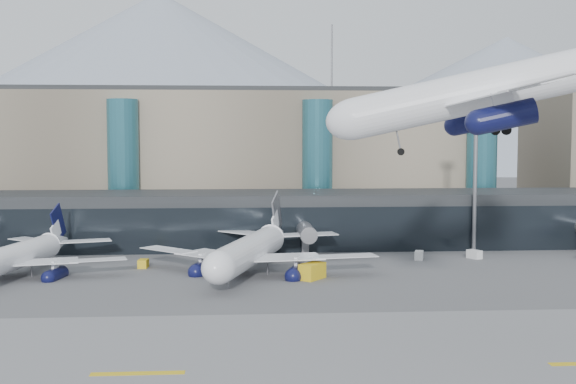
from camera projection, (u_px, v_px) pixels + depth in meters
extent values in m
plane|color=#515154|center=(345.00, 325.00, 77.53)|extent=(900.00, 900.00, 0.00)
cube|color=slate|center=(370.00, 369.00, 62.60)|extent=(400.00, 40.00, 0.04)
cube|color=gold|center=(138.00, 373.00, 61.25)|extent=(8.00, 1.00, 0.02)
cube|color=black|center=(300.00, 219.00, 134.87)|extent=(170.00, 18.00, 10.00)
cube|color=black|center=(304.00, 230.00, 126.09)|extent=(170.00, 0.40, 8.00)
cylinder|color=slate|center=(305.00, 230.00, 123.98)|extent=(2.80, 14.00, 2.80)
cube|color=slate|center=(305.00, 248.00, 124.20)|extent=(1.20, 1.20, 2.40)
cube|color=gray|center=(179.00, 160.00, 164.28)|extent=(130.00, 30.00, 30.00)
cube|color=black|center=(178.00, 92.00, 163.14)|extent=(123.50, 28.00, 1.00)
cylinder|color=#286270|center=(123.00, 168.00, 147.76)|extent=(6.40, 6.40, 28.00)
cylinder|color=#286270|center=(317.00, 167.00, 150.46)|extent=(6.40, 6.40, 28.00)
cylinder|color=#286270|center=(481.00, 167.00, 152.82)|extent=(6.40, 6.40, 28.00)
cylinder|color=slate|center=(332.00, 60.00, 164.94)|extent=(0.40, 0.40, 16.00)
cone|color=gray|center=(160.00, 82.00, 447.51)|extent=(400.00, 400.00, 110.00)
cone|color=gray|center=(506.00, 104.00, 463.28)|extent=(340.00, 340.00, 85.00)
cylinder|color=slate|center=(475.00, 181.00, 126.39)|extent=(0.70, 0.70, 25.00)
cube|color=slate|center=(476.00, 108.00, 125.44)|extent=(3.00, 1.20, 0.60)
cylinder|color=white|center=(502.00, 73.00, 68.27)|extent=(24.86, 7.66, 4.06)
ellipsoid|color=white|center=(372.00, 74.00, 69.27)|extent=(6.23, 4.86, 4.06)
cube|color=white|center=(546.00, 71.00, 59.48)|extent=(10.68, 18.49, 0.20)
cylinder|color=#0D103B|center=(522.00, 98.00, 61.83)|extent=(5.18, 2.94, 2.24)
cube|color=white|center=(501.00, 87.00, 76.89)|extent=(14.64, 17.89, 0.20)
cylinder|color=#0D103B|center=(491.00, 105.00, 75.06)|extent=(5.18, 2.94, 2.24)
cylinder|color=slate|center=(410.00, 101.00, 69.16)|extent=(0.16, 0.16, 3.25)
cylinder|color=black|center=(410.00, 116.00, 69.27)|extent=(0.75, 0.36, 0.72)
cylinder|color=black|center=(518.00, 115.00, 66.06)|extent=(0.97, 0.49, 0.93)
cylinder|color=black|center=(506.00, 117.00, 70.91)|extent=(0.97, 0.49, 0.93)
cylinder|color=white|center=(20.00, 247.00, 105.15)|extent=(7.95, 22.82, 3.73)
cone|color=white|center=(63.00, 233.00, 119.46)|extent=(4.89, 7.03, 3.73)
cube|color=white|center=(77.00, 251.00, 105.79)|extent=(16.94, 9.21, 0.19)
cylinder|color=#0D103B|center=(61.00, 265.00, 104.90)|extent=(2.87, 4.81, 2.05)
cube|color=white|center=(89.00, 232.00, 118.90)|extent=(8.94, 5.53, 0.15)
cube|color=white|center=(37.00, 231.00, 120.00)|extent=(8.53, 7.76, 0.15)
cube|color=#0D103B|center=(63.00, 215.00, 119.56)|extent=(1.28, 5.52, 6.57)
cube|color=white|center=(61.00, 222.00, 118.69)|extent=(0.97, 3.71, 3.59)
cylinder|color=black|center=(38.00, 272.00, 106.10)|extent=(0.49, 0.90, 0.85)
cylinder|color=black|center=(10.00, 271.00, 106.65)|extent=(0.49, 0.90, 0.85)
cylinder|color=white|center=(252.00, 240.00, 107.38)|extent=(11.96, 26.79, 4.42)
ellipsoid|color=white|center=(225.00, 254.00, 94.43)|extent=(6.02, 7.20, 4.42)
cone|color=white|center=(280.00, 225.00, 124.01)|extent=(6.44, 8.57, 4.42)
cube|color=white|center=(318.00, 245.00, 107.15)|extent=(19.77, 9.11, 0.22)
cylinder|color=#0D103B|center=(300.00, 261.00, 106.35)|extent=(3.87, 5.81, 2.43)
cube|color=white|center=(310.00, 224.00, 122.80)|extent=(10.45, 5.65, 0.18)
cube|color=white|center=(197.00, 241.00, 111.41)|extent=(18.50, 17.53, 0.22)
cylinder|color=#0D103B|center=(207.00, 257.00, 109.59)|extent=(3.87, 5.81, 2.43)
cube|color=white|center=(250.00, 223.00, 125.19)|extent=(9.70, 9.68, 0.18)
cube|color=slate|center=(280.00, 204.00, 124.12)|extent=(2.17, 6.39, 7.78)
cube|color=white|center=(279.00, 213.00, 123.11)|extent=(1.58, 4.31, 4.25)
cylinder|color=slate|center=(234.00, 270.00, 98.52)|extent=(0.18, 0.18, 3.53)
cylinder|color=black|center=(234.00, 281.00, 98.64)|extent=(0.50, 0.83, 0.78)
cylinder|color=black|center=(272.00, 268.00, 108.22)|extent=(0.67, 1.08, 1.01)
cylinder|color=black|center=(238.00, 267.00, 109.41)|extent=(0.67, 1.08, 1.01)
cube|color=gold|center=(143.00, 264.00, 111.58)|extent=(1.55, 2.35, 1.30)
cube|color=silver|center=(419.00, 255.00, 119.16)|extent=(2.02, 2.76, 1.41)
cube|color=silver|center=(474.00, 254.00, 120.25)|extent=(2.35, 2.79, 1.41)
cube|color=gold|center=(312.00, 271.00, 102.52)|extent=(4.26, 4.60, 2.28)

